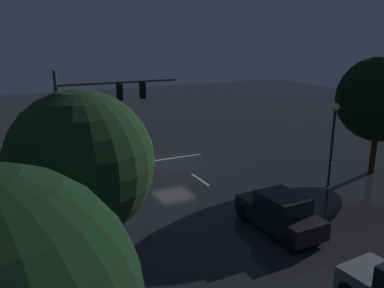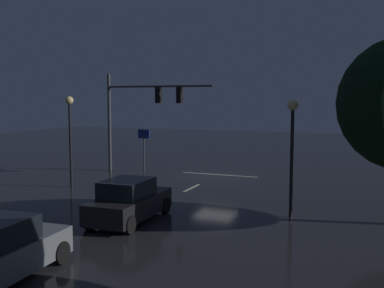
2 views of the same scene
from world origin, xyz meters
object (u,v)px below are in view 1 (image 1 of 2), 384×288
object	(u,v)px
tree_left_far	(380,99)
route_sign	(96,140)
car_approaching	(280,213)
street_lamp_right_kerb	(104,145)
tree_right_far	(81,164)
traffic_signal_assembly	(99,105)
street_lamp_left_kerb	(334,129)

from	to	relation	value
tree_left_far	route_sign	bearing A→B (deg)	-27.14
car_approaching	tree_left_far	bearing A→B (deg)	-160.86
street_lamp_right_kerb	route_sign	xyz separation A→B (m)	(-1.08, -6.48, -1.44)
tree_left_far	tree_right_far	xyz separation A→B (m)	(18.81, 5.34, 0.21)
traffic_signal_assembly	street_lamp_left_kerb	world-z (taller)	traffic_signal_assembly
traffic_signal_assembly	street_lamp_left_kerb	size ratio (longest dim) A/B	1.54
route_sign	tree_left_far	distance (m)	17.55
car_approaching	route_sign	distance (m)	12.68
car_approaching	route_sign	xyz separation A→B (m)	(5.38, -11.41, 1.27)
tree_left_far	tree_right_far	world-z (taller)	tree_left_far
traffic_signal_assembly	tree_left_far	size ratio (longest dim) A/B	1.02
traffic_signal_assembly	tree_right_far	world-z (taller)	tree_right_far
traffic_signal_assembly	street_lamp_left_kerb	distance (m)	13.56
traffic_signal_assembly	street_lamp_left_kerb	xyz separation A→B (m)	(-11.09, 7.75, -1.01)
route_sign	tree_left_far	bearing A→B (deg)	152.86
tree_right_far	traffic_signal_assembly	bearing A→B (deg)	-105.79
street_lamp_right_kerb	tree_right_far	bearing A→B (deg)	71.31
traffic_signal_assembly	car_approaching	size ratio (longest dim) A/B	1.69
traffic_signal_assembly	route_sign	size ratio (longest dim) A/B	2.59
street_lamp_right_kerb	route_sign	distance (m)	6.73
tree_right_far	street_lamp_right_kerb	bearing A→B (deg)	-108.69
route_sign	tree_right_far	size ratio (longest dim) A/B	0.41
traffic_signal_assembly	car_approaching	distance (m)	12.43
street_lamp_left_kerb	tree_left_far	size ratio (longest dim) A/B	0.66
car_approaching	tree_left_far	xyz separation A→B (m)	(-10.06, -3.49, 3.89)
traffic_signal_assembly	street_lamp_right_kerb	bearing A→B (deg)	77.72
car_approaching	tree_right_far	distance (m)	9.84
traffic_signal_assembly	tree_right_far	size ratio (longest dim) A/B	1.06
street_lamp_right_kerb	tree_right_far	world-z (taller)	tree_right_far
car_approaching	tree_right_far	size ratio (longest dim) A/B	0.63
car_approaching	street_lamp_left_kerb	distance (m)	7.08
street_lamp_right_kerb	route_sign	bearing A→B (deg)	-99.42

